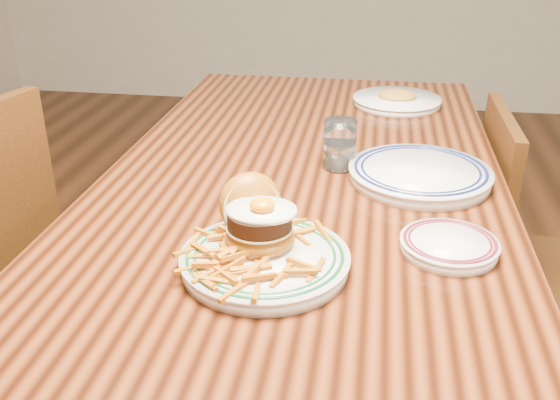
% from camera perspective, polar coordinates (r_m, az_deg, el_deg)
% --- Properties ---
extents(table, '(0.85, 1.60, 0.75)m').
position_cam_1_polar(table, '(1.39, 2.12, -0.77)').
color(table, black).
rests_on(table, floor).
extents(chair_right, '(0.39, 0.39, 0.83)m').
position_cam_1_polar(chair_right, '(1.74, 21.68, -5.04)').
color(chair_right, '#3F240D').
rests_on(chair_right, floor).
extents(main_plate, '(0.27, 0.29, 0.13)m').
position_cam_1_polar(main_plate, '(1.00, -1.62, -4.07)').
color(main_plate, white).
rests_on(main_plate, table).
extents(side_plate, '(0.16, 0.17, 0.02)m').
position_cam_1_polar(side_plate, '(1.08, 15.21, -3.96)').
color(side_plate, white).
rests_on(side_plate, table).
extents(rear_plate, '(0.30, 0.30, 0.03)m').
position_cam_1_polar(rear_plate, '(1.33, 12.66, 2.39)').
color(rear_plate, white).
rests_on(rear_plate, table).
extents(water_glass, '(0.07, 0.07, 0.11)m').
position_cam_1_polar(water_glass, '(1.37, 5.47, 4.82)').
color(water_glass, white).
rests_on(water_glass, table).
extents(far_plate, '(0.25, 0.25, 0.05)m').
position_cam_1_polar(far_plate, '(1.84, 10.64, 8.94)').
color(far_plate, white).
rests_on(far_plate, table).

